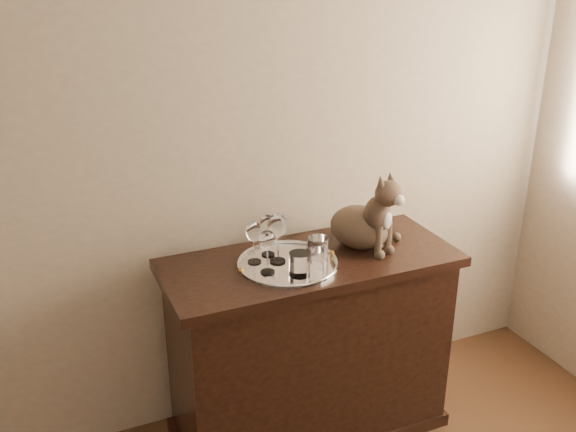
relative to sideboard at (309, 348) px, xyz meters
name	(u,v)px	position (x,y,z in m)	size (l,w,h in m)	color
wall_back	(135,134)	(-0.60, 0.31, 0.93)	(4.00, 0.10, 2.70)	tan
sideboard	(309,348)	(0.00, 0.00, 0.00)	(1.20, 0.50, 0.85)	black
tray	(288,265)	(-0.11, -0.02, 0.43)	(0.40, 0.40, 0.01)	white
wine_glass_a	(254,242)	(-0.23, 0.04, 0.52)	(0.07, 0.07, 0.17)	white
wine_glass_b	(268,235)	(-0.15, 0.08, 0.52)	(0.07, 0.07, 0.17)	silver
wine_glass_c	(267,251)	(-0.21, -0.06, 0.52)	(0.07, 0.07, 0.18)	white
wine_glass_d	(277,238)	(-0.14, 0.01, 0.54)	(0.08, 0.08, 0.20)	white
tumbler_a	(315,259)	(-0.03, -0.10, 0.47)	(0.07, 0.07, 0.08)	silver
tumbler_b	(300,264)	(-0.11, -0.13, 0.48)	(0.08, 0.08, 0.09)	silver
tumbler_c	(318,249)	(0.01, -0.03, 0.48)	(0.08, 0.08, 0.09)	white
cat	(361,208)	(0.24, 0.03, 0.60)	(0.34, 0.32, 0.34)	brown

